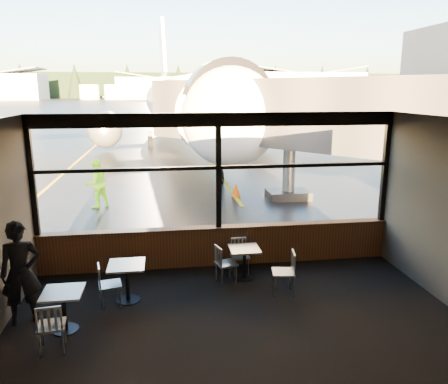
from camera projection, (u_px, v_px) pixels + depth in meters
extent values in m
plane|color=black|center=(164.00, 104.00, 125.80)|extent=(520.00, 520.00, 0.00)
cube|color=black|center=(242.00, 333.00, 7.29)|extent=(8.00, 6.00, 0.01)
cube|color=#38332D|center=(244.00, 123.00, 6.50)|extent=(8.00, 6.00, 0.04)
cube|color=#504A40|center=(304.00, 339.00, 4.01)|extent=(8.00, 0.04, 3.50)
cube|color=brown|center=(219.00, 246.00, 10.08)|extent=(8.00, 0.28, 0.90)
cube|color=black|center=(218.00, 120.00, 9.42)|extent=(8.00, 0.18, 0.30)
cube|color=black|center=(32.00, 177.00, 9.13)|extent=(0.12, 0.12, 2.60)
cube|color=black|center=(218.00, 172.00, 9.68)|extent=(0.12, 0.12, 2.60)
cube|color=black|center=(385.00, 168.00, 10.23)|extent=(0.12, 0.12, 2.60)
cube|color=black|center=(218.00, 168.00, 9.66)|extent=(8.00, 0.10, 0.08)
imported|color=black|center=(21.00, 273.00, 7.49)|extent=(0.76, 0.61, 1.82)
imported|color=#BFF219|center=(96.00, 184.00, 14.97)|extent=(1.03, 0.99, 1.67)
cone|color=#F36107|center=(236.00, 190.00, 16.68)|extent=(0.37, 0.37, 0.51)
cylinder|color=silver|center=(89.00, 92.00, 180.68)|extent=(8.00, 8.00, 6.00)
cylinder|color=silver|center=(114.00, 92.00, 182.07)|extent=(8.00, 8.00, 6.00)
cylinder|color=silver|center=(138.00, 92.00, 183.46)|extent=(8.00, 8.00, 6.00)
cube|color=black|center=(162.00, 85.00, 211.14)|extent=(360.00, 3.00, 12.00)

